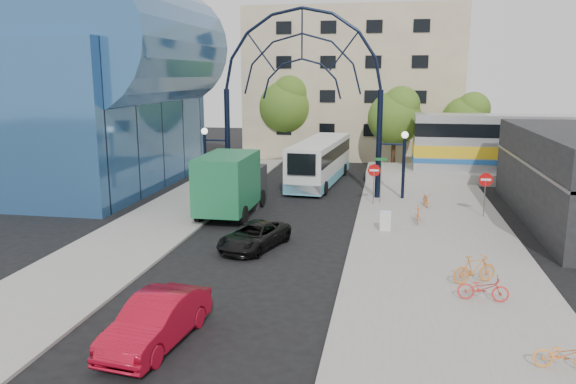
% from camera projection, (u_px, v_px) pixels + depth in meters
% --- Properties ---
extents(ground, '(120.00, 120.00, 0.00)m').
position_uv_depth(ground, '(250.00, 265.00, 23.86)').
color(ground, black).
rests_on(ground, ground).
extents(sidewalk_east, '(8.00, 56.00, 0.12)m').
position_uv_depth(sidewalk_east, '(436.00, 246.00, 26.29)').
color(sidewalk_east, gray).
rests_on(sidewalk_east, ground).
extents(plaza_west, '(5.00, 50.00, 0.12)m').
position_uv_depth(plaza_west, '(161.00, 221.00, 30.76)').
color(plaza_west, gray).
rests_on(plaza_west, ground).
extents(gateway_arch, '(13.64, 0.44, 12.10)m').
position_uv_depth(gateway_arch, '(302.00, 64.00, 35.57)').
color(gateway_arch, black).
rests_on(gateway_arch, ground).
extents(stop_sign, '(0.80, 0.07, 2.50)m').
position_uv_depth(stop_sign, '(374.00, 174.00, 34.15)').
color(stop_sign, slate).
rests_on(stop_sign, sidewalk_east).
extents(do_not_enter_sign, '(0.76, 0.07, 2.48)m').
position_uv_depth(do_not_enter_sign, '(486.00, 184.00, 31.14)').
color(do_not_enter_sign, slate).
rests_on(do_not_enter_sign, sidewalk_east).
extents(street_name_sign, '(0.70, 0.70, 2.80)m').
position_uv_depth(street_name_sign, '(381.00, 170.00, 34.63)').
color(street_name_sign, slate).
rests_on(street_name_sign, sidewalk_east).
extents(sandwich_board, '(0.55, 0.61, 0.99)m').
position_uv_depth(sandwich_board, '(385.00, 219.00, 28.47)').
color(sandwich_board, white).
rests_on(sandwich_board, sidewalk_east).
extents(transit_hall, '(16.50, 18.00, 14.50)m').
position_uv_depth(transit_hall, '(90.00, 92.00, 39.60)').
color(transit_hall, '#2E598D').
rests_on(transit_hall, ground).
extents(apartment_block, '(20.00, 12.10, 14.00)m').
position_uv_depth(apartment_block, '(354.00, 84.00, 55.72)').
color(apartment_block, tan).
rests_on(apartment_block, ground).
extents(tree_north_a, '(4.48, 4.48, 7.00)m').
position_uv_depth(tree_north_a, '(396.00, 115.00, 46.79)').
color(tree_north_a, '#382314').
rests_on(tree_north_a, ground).
extents(tree_north_b, '(5.12, 5.12, 8.00)m').
position_uv_depth(tree_north_b, '(287.00, 103.00, 52.26)').
color(tree_north_b, '#382314').
rests_on(tree_north_b, ground).
extents(tree_north_c, '(4.16, 4.16, 6.50)m').
position_uv_depth(tree_north_c, '(468.00, 118.00, 47.73)').
color(tree_north_c, '#382314').
rests_on(tree_north_c, ground).
extents(city_bus, '(3.53, 11.72, 3.17)m').
position_uv_depth(city_bus, '(320.00, 161.00, 41.59)').
color(city_bus, silver).
rests_on(city_bus, ground).
extents(green_truck, '(2.79, 7.14, 3.60)m').
position_uv_depth(green_truck, '(232.00, 183.00, 32.23)').
color(green_truck, black).
rests_on(green_truck, ground).
extents(black_suv, '(3.12, 4.68, 1.19)m').
position_uv_depth(black_suv, '(254.00, 236.00, 26.03)').
color(black_suv, black).
rests_on(black_suv, ground).
extents(red_sedan, '(2.10, 4.67, 1.49)m').
position_uv_depth(red_sedan, '(156.00, 321.00, 16.76)').
color(red_sedan, '#A1091E').
rests_on(red_sedan, ground).
extents(bike_near_a, '(0.71, 1.60, 0.82)m').
position_uv_depth(bike_near_a, '(426.00, 199.00, 33.96)').
color(bike_near_a, orange).
rests_on(bike_near_a, sidewalk_east).
extents(bike_near_b, '(0.50, 1.54, 0.92)m').
position_uv_depth(bike_near_b, '(418.00, 214.00, 30.15)').
color(bike_near_b, orange).
rests_on(bike_near_b, sidewalk_east).
extents(bike_far_a, '(1.78, 0.69, 0.92)m').
position_uv_depth(bike_far_a, '(483.00, 288.00, 19.73)').
color(bike_far_a, red).
rests_on(bike_far_a, sidewalk_east).
extents(bike_far_b, '(1.88, 1.28, 1.10)m').
position_uv_depth(bike_far_b, '(474.00, 269.00, 21.39)').
color(bike_far_b, orange).
rests_on(bike_far_b, sidewalk_east).
extents(bike_far_c, '(1.61, 0.57, 0.85)m').
position_uv_depth(bike_far_c, '(564.00, 354.00, 15.14)').
color(bike_far_c, orange).
rests_on(bike_far_c, sidewalk_east).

